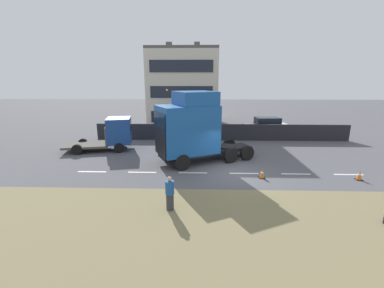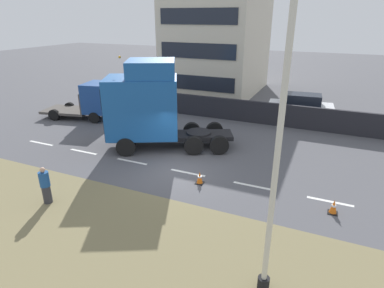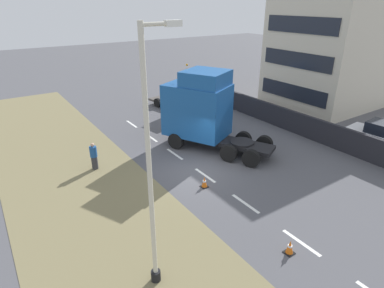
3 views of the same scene
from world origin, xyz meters
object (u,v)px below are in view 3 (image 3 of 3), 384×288
Objects in this scene: pedestrian at (94,157)px; traffic_cone_lead at (290,247)px; lamp_post at (152,182)px; lorry_cab at (201,109)px; flatbed_truck at (187,95)px; traffic_cone_trailing at (204,182)px.

pedestrian is 2.73× the size of traffic_cone_lead.
lamp_post reaches higher than pedestrian.
lorry_cab is 12.25× the size of traffic_cone_lead.
traffic_cone_lead is (-6.12, -16.35, -1.11)m from flatbed_truck.
lamp_post is 6.12m from traffic_cone_lead.
lamp_post reaches higher than lorry_cab.
traffic_cone_lead is 5.59m from traffic_cone_trailing.
flatbed_truck is 0.68× the size of lamp_post.
lamp_post is 14.26× the size of traffic_cone_lead.
lorry_cab is 12.25× the size of traffic_cone_trailing.
pedestrian is (-9.98, -5.75, -0.62)m from flatbed_truck.
traffic_cone_lead is at bearing -19.52° from lamp_post.
lorry_cab is at bearing -5.81° from pedestrian.
lorry_cab is 1.26× the size of flatbed_truck.
traffic_cone_trailing is at bearing -51.62° from pedestrian.
pedestrian reaches higher than traffic_cone_lead.
flatbed_truck is (3.19, 6.44, -1.07)m from lorry_cab.
traffic_cone_trailing is at bearing 39.20° from lamp_post.
lamp_post is 9.49m from pedestrian.
flatbed_truck reaches higher than traffic_cone_lead.
lorry_cab is 10.56m from traffic_cone_lead.
lamp_post is at bearing 41.80° from flatbed_truck.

